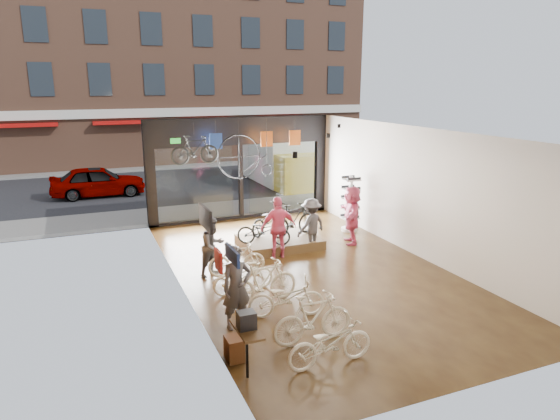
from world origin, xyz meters
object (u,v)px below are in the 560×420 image
hung_bike (195,150)px  floor_bike_1 (313,318)px  display_bike_left (264,231)px  customer_2 (278,227)px  customer_0 (237,287)px  display_bike_mid (294,220)px  display_platform (279,242)px  customer_1 (213,246)px  sunglasses_rack (350,204)px  customer_3 (311,225)px  floor_bike_4 (243,276)px  street_car (98,181)px  floor_bike_0 (330,343)px  display_bike_right (269,219)px  customer_5 (352,215)px  box_truck (284,160)px  floor_bike_3 (262,282)px  penny_farthing (248,158)px  floor_bike_5 (237,259)px  floor_bike_2 (286,298)px

hung_bike → floor_bike_1: bearing=179.6°
display_bike_left → customer_2: (0.30, -0.45, 0.20)m
customer_0 → display_bike_mid: bearing=45.2°
display_platform → customer_1: 3.05m
display_platform → display_bike_mid: (0.49, -0.01, 0.67)m
display_platform → sunglasses_rack: 3.12m
display_bike_left → customer_0: size_ratio=0.90×
customer_2 → customer_3: size_ratio=1.13×
floor_bike_4 → display_bike_mid: display_bike_mid is taller
street_car → customer_3: bearing=-151.8°
floor_bike_0 → customer_2: 5.90m
display_bike_right → customer_5: size_ratio=0.95×
street_car → customer_0: bearing=-172.1°
box_truck → floor_bike_3: 13.80m
display_bike_right → floor_bike_0: bearing=134.8°
floor_bike_4 → customer_2: size_ratio=0.87×
display_bike_right → display_bike_mid: bearing=-166.2°
customer_5 → penny_farthing: penny_farthing is taller
floor_bike_0 → display_bike_mid: (2.23, 6.64, 0.38)m
street_car → display_platform: 10.94m
floor_bike_5 → display_platform: floor_bike_5 is taller
floor_bike_2 → customer_2: bearing=-5.1°
floor_bike_5 → sunglasses_rack: size_ratio=0.80×
floor_bike_4 → sunglasses_rack: size_ratio=0.83×
customer_5 → hung_bike: size_ratio=1.18×
display_bike_left → hung_bike: 3.60m
box_truck → floor_bike_1: box_truck is taller
display_bike_right → display_bike_left: bearing=118.4°
display_bike_left → display_bike_right: (0.58, 1.05, 0.04)m
street_car → sunglasses_rack: bearing=-139.4°
floor_bike_4 → display_bike_left: bearing=-37.3°
display_platform → display_bike_mid: size_ratio=1.39×
floor_bike_5 → penny_farthing: (1.81, 4.27, 2.04)m
display_bike_mid → display_bike_right: display_bike_mid is taller
floor_bike_3 → floor_bike_5: size_ratio=1.14×
display_bike_left → customer_3: customer_3 is taller
customer_3 → floor_bike_3: bearing=28.5°
floor_bike_3 → hung_bike: (-0.18, 5.70, 2.39)m
customer_5 → sunglasses_rack: bearing=174.6°
street_car → floor_bike_1: street_car is taller
floor_bike_2 → display_bike_left: (1.00, 4.08, 0.28)m
floor_bike_1 → floor_bike_2: floor_bike_1 is taller
customer_5 → display_platform: bearing=-80.3°
floor_bike_4 → customer_5: 5.06m
floor_bike_1 → display_bike_left: 5.39m
display_platform → customer_1: size_ratio=1.49×
floor_bike_5 → display_bike_right: bearing=-32.3°
display_bike_right → customer_2: 1.53m
floor_bike_3 → hung_bike: 6.18m
box_truck → hung_bike: (-5.98, -6.80, 1.62)m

